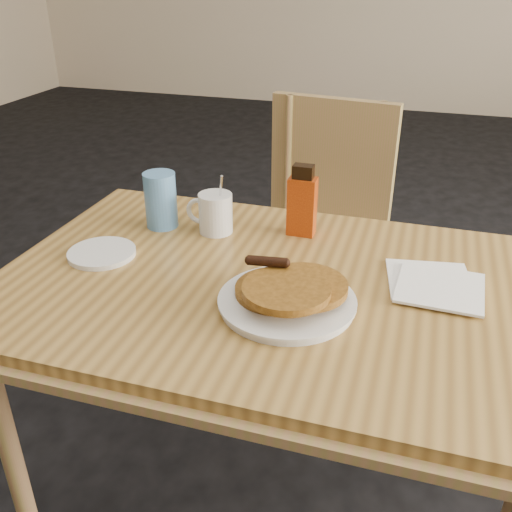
% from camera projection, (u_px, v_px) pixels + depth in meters
% --- Properties ---
extents(main_table, '(1.20, 0.81, 0.75)m').
position_uv_depth(main_table, '(269.00, 297.00, 1.23)').
color(main_table, '#A67C3B').
rests_on(main_table, floor).
extents(chair_main_far, '(0.49, 0.49, 0.95)m').
position_uv_depth(chair_main_far, '(323.00, 218.00, 1.94)').
color(chair_main_far, '#A0754B').
rests_on(chair_main_far, floor).
extents(pancake_plate, '(0.27, 0.27, 0.08)m').
position_uv_depth(pancake_plate, '(288.00, 296.00, 1.11)').
color(pancake_plate, white).
rests_on(pancake_plate, main_table).
extents(coffee_mug, '(0.12, 0.08, 0.16)m').
position_uv_depth(coffee_mug, '(215.00, 212.00, 1.40)').
color(coffee_mug, white).
rests_on(coffee_mug, main_table).
extents(syrup_bottle, '(0.07, 0.04, 0.18)m').
position_uv_depth(syrup_bottle, '(302.00, 203.00, 1.37)').
color(syrup_bottle, maroon).
rests_on(syrup_bottle, main_table).
extents(napkin_stack, '(0.21, 0.22, 0.01)m').
position_uv_depth(napkin_stack, '(435.00, 284.00, 1.18)').
color(napkin_stack, white).
rests_on(napkin_stack, main_table).
extents(blue_tumbler, '(0.08, 0.08, 0.14)m').
position_uv_depth(blue_tumbler, '(161.00, 200.00, 1.42)').
color(blue_tumbler, '#538AC2').
rests_on(blue_tumbler, main_table).
extents(side_saucer, '(0.17, 0.17, 0.01)m').
position_uv_depth(side_saucer, '(102.00, 253.00, 1.31)').
color(side_saucer, white).
rests_on(side_saucer, main_table).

